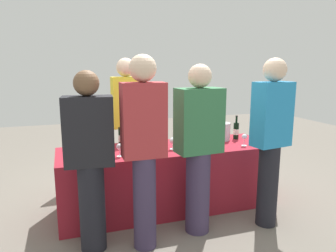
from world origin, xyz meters
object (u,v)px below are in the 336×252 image
(wine_bottle_3, at_px, (122,137))
(guest_0, at_px, (90,157))
(wine_bottle_2, at_px, (105,140))
(guest_1, at_px, (144,145))
(wine_bottle_4, at_px, (210,133))
(server_pouring, at_px, (127,119))
(guest_3, at_px, (271,136))
(wine_glass_1, at_px, (173,141))
(menu_board, at_px, (91,156))
(wine_bottle_5, at_px, (236,131))
(wine_glass_0, at_px, (120,147))
(wine_glass_2, at_px, (244,137))
(ice_bucket, at_px, (221,131))
(wine_bottle_1, at_px, (87,142))
(guest_2, at_px, (199,145))
(wine_bottle_0, at_px, (77,140))

(wine_bottle_3, relative_size, guest_0, 0.20)
(wine_bottle_2, bearing_deg, guest_1, -74.30)
(wine_bottle_4, bearing_deg, server_pouring, 149.20)
(guest_1, relative_size, guest_3, 1.01)
(wine_bottle_4, xyz_separation_m, wine_glass_1, (-0.55, -0.18, -0.02))
(wine_glass_1, relative_size, menu_board, 0.16)
(guest_3, bearing_deg, wine_bottle_2, 143.14)
(wine_bottle_5, height_order, wine_glass_0, wine_bottle_5)
(wine_glass_0, distance_m, wine_glass_2, 1.46)
(ice_bucket, bearing_deg, wine_bottle_3, 177.65)
(wine_bottle_2, distance_m, wine_bottle_3, 0.23)
(wine_glass_2, bearing_deg, wine_bottle_1, 170.47)
(wine_bottle_4, distance_m, guest_1, 1.33)
(server_pouring, relative_size, menu_board, 2.03)
(guest_2, bearing_deg, ice_bucket, 45.11)
(wine_bottle_5, xyz_separation_m, wine_glass_2, (-0.09, -0.34, -0.01))
(server_pouring, distance_m, menu_board, 0.78)
(server_pouring, xyz_separation_m, guest_2, (0.45, -1.25, -0.07))
(wine_glass_2, height_order, server_pouring, server_pouring)
(wine_bottle_2, relative_size, wine_bottle_3, 1.03)
(wine_bottle_0, distance_m, guest_3, 2.06)
(wine_bottle_5, bearing_deg, wine_bottle_3, 177.39)
(wine_bottle_1, distance_m, wine_glass_1, 0.94)
(wine_bottle_5, xyz_separation_m, guest_3, (-0.11, -0.86, 0.12))
(wine_glass_0, xyz_separation_m, guest_0, (-0.33, -0.42, 0.04))
(wine_bottle_2, height_order, server_pouring, server_pouring)
(wine_bottle_2, distance_m, guest_2, 1.07)
(wine_bottle_5, bearing_deg, wine_bottle_1, -178.65)
(guest_2, bearing_deg, wine_bottle_3, 121.54)
(wine_bottle_4, distance_m, server_pouring, 1.08)
(guest_3, bearing_deg, server_pouring, 122.30)
(wine_bottle_1, relative_size, guest_0, 0.19)
(wine_glass_1, xyz_separation_m, guest_2, (0.08, -0.53, 0.08))
(wine_bottle_5, distance_m, menu_board, 1.98)
(wine_bottle_1, relative_size, wine_glass_1, 2.28)
(wine_bottle_2, xyz_separation_m, guest_2, (0.80, -0.71, 0.05))
(guest_0, bearing_deg, guest_2, 5.55)
(server_pouring, xyz_separation_m, guest_0, (-0.57, -1.25, -0.10))
(wine_bottle_0, height_order, wine_bottle_5, wine_bottle_0)
(guest_2, distance_m, menu_board, 1.89)
(guest_0, distance_m, guest_1, 0.48)
(wine_bottle_2, height_order, wine_bottle_4, wine_bottle_2)
(wine_glass_2, xyz_separation_m, guest_3, (-0.02, -0.52, 0.13))
(wine_bottle_5, bearing_deg, guest_3, -97.36)
(wine_bottle_3, height_order, wine_glass_0, wine_bottle_3)
(server_pouring, bearing_deg, ice_bucket, 154.72)
(wine_bottle_5, xyz_separation_m, guest_1, (-1.42, -0.87, 0.13))
(wine_bottle_4, bearing_deg, wine_bottle_0, 175.90)
(wine_bottle_5, distance_m, guest_1, 1.67)
(wine_bottle_4, bearing_deg, guest_1, -141.68)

